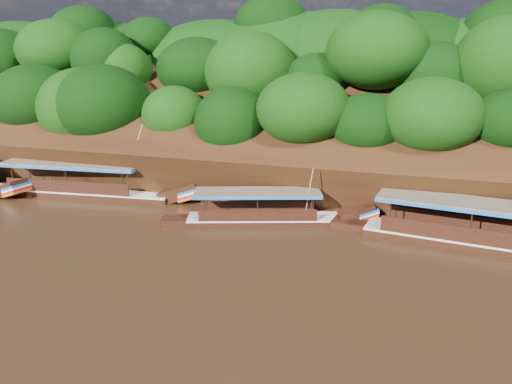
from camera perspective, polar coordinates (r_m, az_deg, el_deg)
ground at (r=27.36m, az=-4.17°, el=-8.33°), size 160.00×160.00×0.00m
riverbank at (r=47.65m, az=5.81°, el=4.95°), size 120.00×30.06×19.40m
boat_0 at (r=32.28m, az=26.24°, el=-4.93°), size 16.59×4.42×7.25m
boat_1 at (r=33.32m, az=2.43°, el=-2.69°), size 12.53×5.56×4.38m
boat_2 at (r=40.87m, az=-17.92°, el=0.34°), size 16.82×3.98×6.20m
reeds at (r=36.46m, az=-3.10°, el=-0.30°), size 48.89×2.38×2.17m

